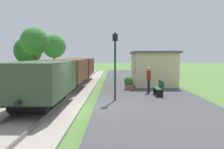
# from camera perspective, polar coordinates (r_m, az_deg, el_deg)

# --- Properties ---
(ground_plane) EXTENTS (160.00, 160.00, 0.00)m
(ground_plane) POSITION_cam_1_polar(r_m,az_deg,el_deg) (11.95, -4.97, -8.46)
(ground_plane) COLOR #517A38
(platform_slab) EXTENTS (6.00, 60.00, 0.25)m
(platform_slab) POSITION_cam_1_polar(r_m,az_deg,el_deg) (12.05, 10.50, -7.80)
(platform_slab) COLOR #424244
(platform_slab) RESTS_ON ground
(track_ballast) EXTENTS (3.80, 60.00, 0.12)m
(track_ballast) POSITION_cam_1_polar(r_m,az_deg,el_deg) (12.39, -16.19, -7.87)
(track_ballast) COLOR #9E9389
(track_ballast) RESTS_ON ground
(rail_near) EXTENTS (0.07, 60.00, 0.14)m
(rail_near) POSITION_cam_1_polar(r_m,az_deg,el_deg) (12.18, -12.93, -7.40)
(rail_near) COLOR slate
(rail_near) RESTS_ON track_ballast
(rail_far) EXTENTS (0.07, 60.00, 0.14)m
(rail_far) POSITION_cam_1_polar(r_m,az_deg,el_deg) (12.59, -19.37, -7.15)
(rail_far) COLOR slate
(rail_far) RESTS_ON track_ballast
(freight_train) EXTENTS (2.50, 19.40, 2.12)m
(freight_train) POSITION_cam_1_polar(r_m,az_deg,el_deg) (18.65, -10.42, 0.46)
(freight_train) COLOR #384C33
(freight_train) RESTS_ON rail_near
(station_hut) EXTENTS (3.50, 5.80, 2.78)m
(station_hut) POSITION_cam_1_polar(r_m,az_deg,el_deg) (21.07, 9.41, 1.61)
(station_hut) COLOR beige
(station_hut) RESTS_ON platform_slab
(bench_near_hut) EXTENTS (0.42, 1.50, 0.91)m
(bench_near_hut) POSITION_cam_1_polar(r_m,az_deg,el_deg) (15.09, 11.03, -3.05)
(bench_near_hut) COLOR #1E4C2D
(bench_near_hut) RESTS_ON platform_slab
(person_waiting) EXTENTS (0.34, 0.43, 1.71)m
(person_waiting) POSITION_cam_1_polar(r_m,az_deg,el_deg) (16.08, 8.62, -0.91)
(person_waiting) COLOR black
(person_waiting) RESTS_ON platform_slab
(potted_planter) EXTENTS (0.64, 0.64, 0.92)m
(potted_planter) POSITION_cam_1_polar(r_m,az_deg,el_deg) (17.50, 3.90, -1.95)
(potted_planter) COLOR #9E6642
(potted_planter) RESTS_ON platform_slab
(lamp_post_near) EXTENTS (0.28, 0.28, 3.70)m
(lamp_post_near) POSITION_cam_1_polar(r_m,az_deg,el_deg) (13.07, 0.73, 5.04)
(lamp_post_near) COLOR #193823
(lamp_post_near) RESTS_ON platform_slab
(tree_trackside_far) EXTENTS (2.84, 2.84, 5.56)m
(tree_trackside_far) POSITION_cam_1_polar(r_m,az_deg,el_deg) (26.08, -17.74, 7.39)
(tree_trackside_far) COLOR #4C3823
(tree_trackside_far) RESTS_ON ground
(tree_field_left) EXTENTS (3.68, 3.68, 5.15)m
(tree_field_left) POSITION_cam_1_polar(r_m,az_deg,el_deg) (34.44, -19.11, 5.24)
(tree_field_left) COLOR #4C3823
(tree_field_left) RESTS_ON ground
(tree_field_distant) EXTENTS (3.75, 3.75, 6.07)m
(tree_field_distant) POSITION_cam_1_polar(r_m,az_deg,el_deg) (39.89, -13.44, 6.47)
(tree_field_distant) COLOR #4C3823
(tree_field_distant) RESTS_ON ground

